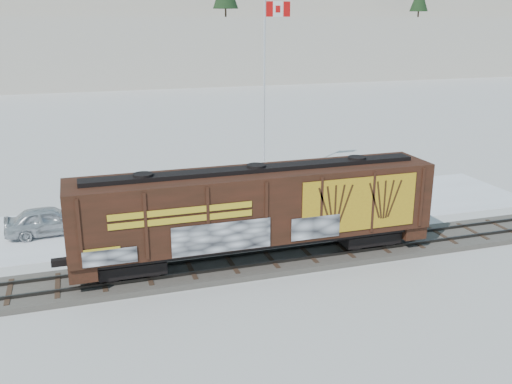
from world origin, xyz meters
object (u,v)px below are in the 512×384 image
object	(u,v)px
flagpole	(266,118)
car_dark	(298,195)
car_silver	(49,220)
hopper_railcar	(256,208)
car_white	(279,201)

from	to	relation	value
flagpole	car_dark	distance (m)	6.89
flagpole	car_dark	world-z (taller)	flagpole
flagpole	car_silver	bearing A→B (deg)	-158.19
hopper_railcar	flagpole	distance (m)	14.51
hopper_railcar	flagpole	world-z (taller)	flagpole
hopper_railcar	car_white	xyz separation A→B (m)	(3.80, 7.13, -2.23)
hopper_railcar	car_silver	bearing A→B (deg)	142.35
hopper_railcar	car_silver	size ratio (longest dim) A/B	3.70
hopper_railcar	car_silver	xyz separation A→B (m)	(-9.77, 7.54, -2.13)
car_white	car_dark	bearing A→B (deg)	-63.57
hopper_railcar	car_dark	world-z (taller)	hopper_railcar
car_silver	car_dark	bearing A→B (deg)	-92.68
flagpole	car_white	bearing A→B (deg)	-101.11
flagpole	car_white	size ratio (longest dim) A/B	3.01
hopper_railcar	car_dark	distance (m)	9.89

